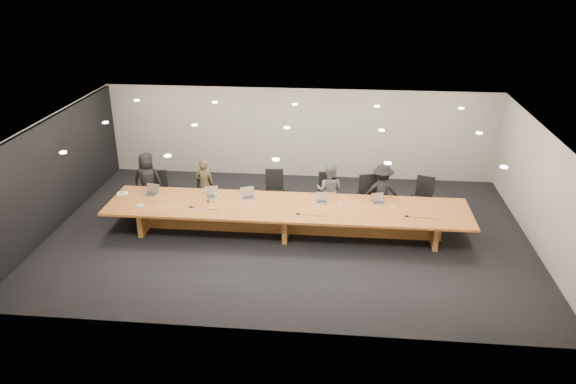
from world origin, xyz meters
name	(u,v)px	position (x,y,z in m)	size (l,w,h in m)	color
ground	(287,233)	(0.00, 0.00, 0.00)	(12.00, 12.00, 0.00)	black
back_wall	(300,133)	(0.00, 4.00, 1.40)	(12.00, 0.02, 2.80)	beige
left_wall_panel	(54,174)	(-5.94, 0.00, 1.37)	(0.08, 7.84, 2.74)	black
conference_table	(287,214)	(0.00, 0.00, 0.52)	(9.00, 1.80, 0.75)	brown
chair_far_left	(160,190)	(-3.64, 1.22, 0.52)	(0.53, 0.53, 1.05)	black
chair_left	(202,192)	(-2.46, 1.17, 0.51)	(0.52, 0.52, 1.03)	black
chair_mid_left	(274,191)	(-0.47, 1.31, 0.58)	(0.59, 0.59, 1.16)	black
chair_mid_right	(327,193)	(0.95, 1.34, 0.56)	(0.57, 0.57, 1.11)	black
chair_right	(369,197)	(2.09, 1.15, 0.58)	(0.59, 0.59, 1.16)	black
chair_far_right	(423,198)	(3.49, 1.26, 0.56)	(0.57, 0.57, 1.13)	black
person_a	(147,181)	(-3.95, 1.16, 0.80)	(0.78, 0.51, 1.60)	black
person_b	(204,184)	(-2.39, 1.26, 0.71)	(0.52, 0.34, 1.43)	#342F1C
person_c	(329,190)	(1.02, 1.14, 0.73)	(0.71, 0.56, 1.47)	#565658
person_d	(382,192)	(2.40, 1.14, 0.76)	(0.98, 0.56, 1.51)	black
laptop_a	(151,190)	(-3.57, 0.34, 0.89)	(0.35, 0.25, 0.27)	#B7AC8C
laptop_b	(212,192)	(-1.97, 0.37, 0.88)	(0.33, 0.24, 0.26)	tan
laptop_c	(248,193)	(-1.02, 0.38, 0.89)	(0.35, 0.25, 0.27)	tan
laptop_d	(322,198)	(0.86, 0.29, 0.87)	(0.31, 0.23, 0.25)	#C0AD92
laptop_e	(379,199)	(2.28, 0.39, 0.87)	(0.31, 0.22, 0.24)	tan
water_bottle	(216,196)	(-1.83, 0.20, 0.85)	(0.06, 0.06, 0.20)	silver
amber_mug	(209,201)	(-1.98, 0.01, 0.80)	(0.07, 0.07, 0.09)	brown
paper_cup_near	(340,205)	(1.31, 0.08, 0.79)	(0.07, 0.07, 0.08)	silver
paper_cup_far	(392,207)	(2.59, 0.07, 0.80)	(0.08, 0.08, 0.09)	silver
notepad	(122,193)	(-4.35, 0.35, 0.76)	(0.26, 0.21, 0.02)	white
lime_gadget	(122,193)	(-4.36, 0.35, 0.78)	(0.15, 0.08, 0.02)	#63B931
av_box	(140,206)	(-3.63, -0.37, 0.76)	(0.17, 0.13, 0.03)	silver
mic_left	(191,207)	(-2.34, -0.32, 0.77)	(0.13, 0.13, 0.03)	black
mic_center	(298,213)	(0.31, -0.43, 0.77)	(0.12, 0.12, 0.03)	black
mic_right	(407,216)	(2.91, -0.31, 0.76)	(0.11, 0.11, 0.03)	black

